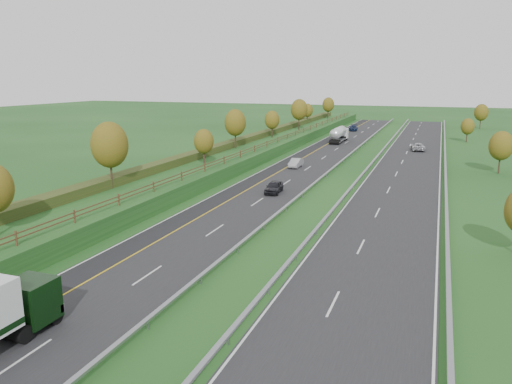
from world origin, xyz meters
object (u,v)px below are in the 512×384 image
car_dark_near (274,187)px  car_small_far (353,128)px  road_tanker (339,134)px  car_oncoming (418,147)px  car_silver_mid (296,163)px

car_dark_near → car_small_far: size_ratio=0.82×
road_tanker → car_dark_near: road_tanker is taller
road_tanker → car_oncoming: road_tanker is taller
car_silver_mid → car_oncoming: (18.00, 27.31, 0.04)m
car_silver_mid → car_small_far: bearing=91.4°
road_tanker → car_dark_near: size_ratio=2.53×
road_tanker → car_small_far: 26.45m
road_tanker → car_oncoming: size_ratio=2.05×
car_oncoming → car_dark_near: bearing=65.3°
car_dark_near → car_oncoming: size_ratio=0.81×
car_dark_near → car_silver_mid: (-2.45, 19.08, -0.03)m
car_dark_near → car_small_far: bearing=88.2°
car_dark_near → car_silver_mid: car_dark_near is taller
road_tanker → car_small_far: bearing=92.3°
car_small_far → car_oncoming: bearing=-66.5°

